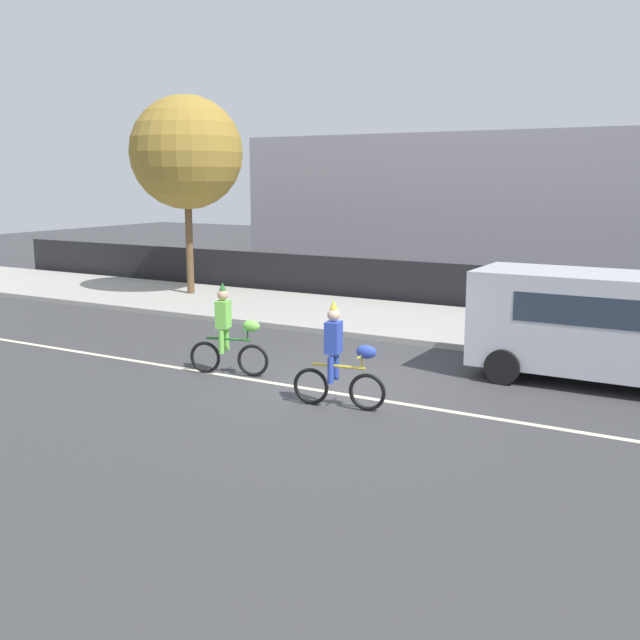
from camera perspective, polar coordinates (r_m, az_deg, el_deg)
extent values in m
plane|color=#38383A|center=(14.67, 1.47, -5.01)|extent=(80.00, 80.00, 0.00)
cube|color=beige|center=(14.25, 0.51, -5.47)|extent=(36.00, 0.14, 0.01)
cube|color=#9E9B93|center=(20.46, 10.15, -0.42)|extent=(60.00, 5.00, 0.15)
cube|color=black|center=(23.07, 12.64, 2.32)|extent=(40.00, 0.08, 1.40)
cube|color=#99939E|center=(30.79, 21.49, 7.87)|extent=(28.00, 8.00, 5.64)
torus|color=black|center=(15.31, -5.14, -3.09)|extent=(0.67, 0.24, 0.67)
torus|color=black|center=(15.69, -8.74, -2.82)|extent=(0.67, 0.24, 0.67)
cylinder|color=#266626|center=(15.40, -7.00, -1.46)|extent=(0.95, 0.29, 0.05)
cylinder|color=#266626|center=(15.44, -7.52, -1.10)|extent=(0.04, 0.04, 0.18)
cylinder|color=#266626|center=(15.22, -5.54, -1.12)|extent=(0.04, 0.04, 0.23)
cylinder|color=#266626|center=(15.20, -5.55, -0.70)|extent=(0.16, 0.49, 0.03)
ellipsoid|color=#72CC4C|center=(15.16, -5.26, -0.46)|extent=(0.40, 0.28, 0.24)
cube|color=#72CC4C|center=(15.34, -7.39, 0.43)|extent=(0.31, 0.37, 0.56)
sphere|color=tan|center=(15.27, -7.42, 1.91)|extent=(0.22, 0.22, 0.22)
cone|color=#266626|center=(15.24, -7.44, 2.57)|extent=(0.14, 0.14, 0.16)
cylinder|color=#72CC4C|center=(15.32, -7.54, -1.69)|extent=(0.11, 0.11, 0.48)
cylinder|color=#72CC4C|center=(15.57, -7.14, -1.47)|extent=(0.11, 0.11, 0.48)
torus|color=black|center=(13.06, 3.61, -5.50)|extent=(0.67, 0.17, 0.67)
torus|color=black|center=(13.40, -0.70, -5.06)|extent=(0.67, 0.17, 0.67)
cylinder|color=gold|center=(13.11, 1.44, -3.54)|extent=(0.96, 0.20, 0.05)
cylinder|color=gold|center=(13.14, 0.82, -3.10)|extent=(0.04, 0.04, 0.18)
cylinder|color=gold|center=(12.96, 3.19, -3.21)|extent=(0.04, 0.04, 0.23)
cylinder|color=gold|center=(12.93, 3.20, -2.71)|extent=(0.11, 0.50, 0.03)
ellipsoid|color=#2D47B2|center=(12.89, 3.56, -2.44)|extent=(0.39, 0.25, 0.24)
cube|color=#2D47B2|center=(13.03, 1.03, -1.33)|extent=(0.29, 0.35, 0.56)
sphere|color=beige|center=(12.95, 1.04, 0.40)|extent=(0.22, 0.22, 0.22)
cone|color=gold|center=(12.92, 1.04, 1.18)|extent=(0.14, 0.14, 0.16)
cylinder|color=#2D47B2|center=(13.03, 0.81, -3.82)|extent=(0.11, 0.11, 0.48)
cylinder|color=#2D47B2|center=(13.28, 1.23, -3.53)|extent=(0.11, 0.11, 0.48)
cube|color=silver|center=(15.55, 20.95, -0.17)|extent=(5.00, 2.00, 1.90)
cube|color=#283342|center=(15.44, 22.50, 0.96)|extent=(3.90, 2.02, 0.56)
cylinder|color=black|center=(15.13, 13.75, -3.47)|extent=(0.70, 0.22, 0.70)
cylinder|color=black|center=(17.01, 15.64, -1.99)|extent=(0.70, 0.22, 0.70)
cylinder|color=brown|center=(25.50, -9.92, 5.77)|extent=(0.24, 0.24, 3.36)
sphere|color=olive|center=(25.42, -10.14, 12.46)|extent=(3.70, 3.70, 3.70)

